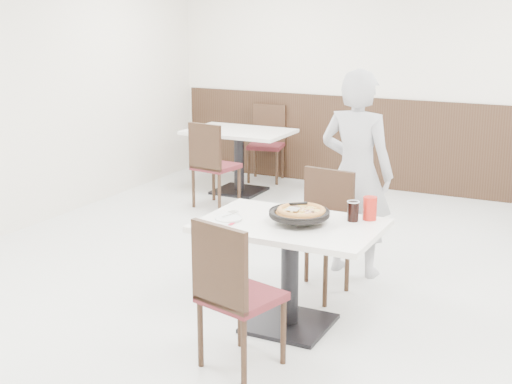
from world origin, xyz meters
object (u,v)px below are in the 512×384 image
at_px(chair_far, 316,235).
at_px(bg_table_left, 239,161).
at_px(red_cup, 370,208).
at_px(bg_chair_left_near, 216,164).
at_px(diner_person, 356,174).
at_px(side_plate, 229,219).
at_px(bg_chair_left_far, 266,144).
at_px(pizza, 301,213).
at_px(cola_glass, 353,212).
at_px(pizza_pan, 299,217).
at_px(chair_near, 242,293).
at_px(main_table, 290,275).

bearing_deg(chair_far, bg_table_left, -44.66).
bearing_deg(red_cup, bg_table_left, 131.46).
bearing_deg(bg_chair_left_near, diner_person, -23.61).
height_order(bg_table_left, bg_chair_left_near, bg_chair_left_near).
height_order(red_cup, bg_table_left, red_cup).
height_order(side_plate, bg_chair_left_far, bg_chair_left_far).
xyz_separation_m(pizza, bg_chair_left_near, (-2.03, 2.40, -0.34)).
xyz_separation_m(chair_far, cola_glass, (0.42, -0.39, 0.34)).
xyz_separation_m(diner_person, bg_chair_left_near, (-2.03, 1.26, -0.37)).
bearing_deg(chair_far, diner_person, -93.84).
distance_m(pizza_pan, diner_person, 1.18).
distance_m(side_plate, bg_chair_left_near, 3.03).
bearing_deg(pizza_pan, red_cup, 36.71).
bearing_deg(bg_table_left, bg_chair_left_near, -84.30).
height_order(pizza_pan, pizza, pizza).
bearing_deg(chair_near, bg_table_left, 132.92).
relative_size(cola_glass, bg_chair_left_far, 0.14).
xyz_separation_m(chair_near, side_plate, (-0.37, 0.51, 0.28)).
distance_m(cola_glass, diner_person, 1.02).
distance_m(chair_far, pizza, 0.67).
xyz_separation_m(chair_near, red_cup, (0.49, 0.95, 0.35)).
xyz_separation_m(main_table, side_plate, (-0.40, -0.13, 0.38)).
xyz_separation_m(chair_far, bg_chair_left_far, (-1.95, 3.17, 0.00)).
distance_m(bg_chair_left_near, bg_chair_left_far, 1.33).
xyz_separation_m(pizza_pan, cola_glass, (0.30, 0.21, 0.02)).
distance_m(main_table, bg_table_left, 3.73).
relative_size(pizza_pan, cola_glass, 2.47).
bearing_deg(pizza, pizza_pan, -87.13).
bearing_deg(chair_near, side_plate, 140.51).
bearing_deg(pizza_pan, side_plate, -163.28).
relative_size(chair_near, chair_far, 1.00).
bearing_deg(diner_person, chair_near, 90.97).
bearing_deg(pizza, cola_glass, 29.41).
height_order(main_table, bg_chair_left_near, bg_chair_left_near).
height_order(cola_glass, bg_chair_left_far, bg_chair_left_far).
relative_size(chair_far, bg_chair_left_far, 1.00).
relative_size(main_table, red_cup, 7.50).
relative_size(bg_table_left, bg_chair_left_near, 1.26).
bearing_deg(chair_far, bg_chair_left_far, -51.42).
height_order(chair_near, bg_chair_left_near, same).
bearing_deg(bg_chair_left_near, side_plate, -50.41).
height_order(pizza, bg_chair_left_near, bg_chair_left_near).
bearing_deg(bg_table_left, red_cup, -48.54).
bearing_deg(main_table, chair_far, 95.06).
height_order(pizza, red_cup, red_cup).
relative_size(chair_near, side_plate, 5.21).
bearing_deg(diner_person, side_plate, 74.62).
height_order(diner_person, bg_table_left, diner_person).
relative_size(side_plate, bg_chair_left_far, 0.19).
height_order(bg_table_left, bg_chair_left_far, bg_chair_left_far).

